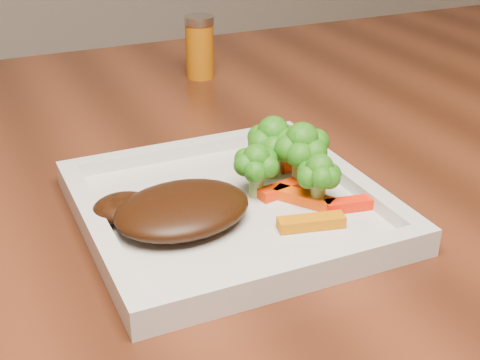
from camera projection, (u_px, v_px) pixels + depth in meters
name	position (u px, v px, depth m)	size (l,w,h in m)	color
dining_table	(287.00, 356.00, 1.01)	(1.60, 0.90, 0.75)	#522412
plate	(230.00, 211.00, 0.63)	(0.27, 0.27, 0.01)	silver
steak	(182.00, 209.00, 0.59)	(0.13, 0.10, 0.03)	black
broccoli_0	(273.00, 144.00, 0.67)	(0.06, 0.06, 0.07)	#137515
broccoli_1	(301.00, 155.00, 0.65)	(0.06, 0.06, 0.06)	#247012
broccoli_2	(319.00, 177.00, 0.61)	(0.05, 0.05, 0.06)	#2A6711
broccoli_3	(256.00, 166.00, 0.63)	(0.05, 0.05, 0.06)	#2D5C0F
carrot_0	(311.00, 222.00, 0.59)	(0.06, 0.02, 0.01)	#C86A03
carrot_1	(353.00, 204.00, 0.62)	(0.05, 0.01, 0.01)	#F51D03
carrot_3	(300.00, 162.00, 0.70)	(0.05, 0.01, 0.01)	#FF3804
carrot_5	(304.00, 198.00, 0.63)	(0.06, 0.02, 0.01)	#E94403
carrot_6	(284.00, 188.00, 0.65)	(0.06, 0.01, 0.01)	#F33003
spice_shaker	(200.00, 47.00, 0.99)	(0.04, 0.04, 0.09)	#9C5208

